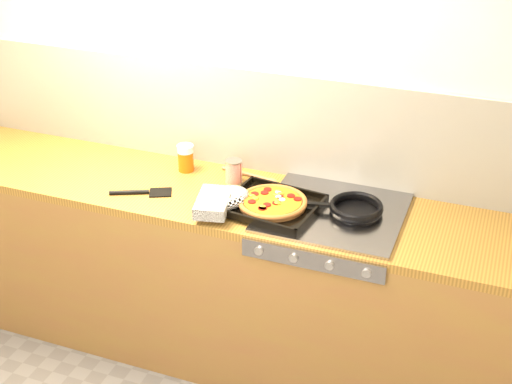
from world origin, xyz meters
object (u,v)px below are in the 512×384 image
at_px(frying_pan, 355,208).
at_px(pizza_on_tray, 257,202).
at_px(tomato_can, 234,171).
at_px(juice_glass, 186,158).

bearing_deg(frying_pan, pizza_on_tray, -164.82).
bearing_deg(tomato_can, pizza_on_tray, -47.75).
distance_m(pizza_on_tray, frying_pan, 0.42).
relative_size(pizza_on_tray, frying_pan, 1.32).
bearing_deg(pizza_on_tray, tomato_can, 132.25).
height_order(pizza_on_tray, frying_pan, pizza_on_tray).
bearing_deg(tomato_can, juice_glass, 173.27).
bearing_deg(pizza_on_tray, juice_glass, 151.74).
relative_size(tomato_can, juice_glass, 0.85).
relative_size(frying_pan, juice_glass, 3.07).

